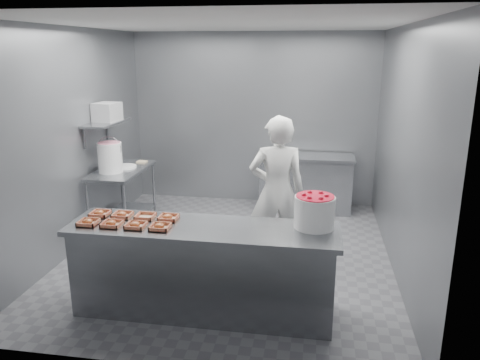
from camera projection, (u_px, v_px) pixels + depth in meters
name	position (u px, v px, depth m)	size (l,w,h in m)	color
floor	(229.00, 254.00, 5.98)	(4.50, 4.50, 0.00)	#4C4C51
ceiling	(228.00, 24.00, 5.22)	(4.50, 4.50, 0.00)	white
wall_back	(254.00, 119.00, 7.73)	(4.00, 0.04, 2.80)	slate
wall_left	(73.00, 141.00, 5.91)	(0.04, 4.50, 2.80)	slate
wall_right	(402.00, 152.00, 5.29)	(0.04, 4.50, 2.80)	slate
service_counter	(204.00, 269.00, 4.57)	(2.60, 0.70, 0.90)	slate
prep_table	(123.00, 190.00, 6.64)	(0.60, 1.20, 0.90)	slate
back_counter	(306.00, 183.00, 7.52)	(1.50, 0.60, 0.90)	slate
wall_shelf	(106.00, 123.00, 6.41)	(0.35, 0.90, 0.03)	slate
tray_0	(88.00, 222.00, 4.50)	(0.19, 0.18, 0.06)	tan
tray_1	(112.00, 224.00, 4.46)	(0.19, 0.18, 0.06)	tan
tray_2	(136.00, 225.00, 4.42)	(0.19, 0.18, 0.06)	tan
tray_3	(160.00, 227.00, 4.38)	(0.19, 0.18, 0.06)	tan
tray_4	(100.00, 213.00, 4.73)	(0.19, 0.18, 0.06)	tan
tray_5	(122.00, 215.00, 4.70)	(0.19, 0.18, 0.06)	tan
tray_6	(145.00, 216.00, 4.66)	(0.19, 0.18, 0.04)	tan
tray_7	(168.00, 217.00, 4.62)	(0.19, 0.18, 0.06)	tan
worker	(277.00, 191.00, 5.52)	(0.66, 0.43, 1.81)	silver
strawberry_tub	(315.00, 211.00, 4.39)	(0.38, 0.38, 0.31)	white
glaze_bucket	(110.00, 157.00, 6.35)	(0.34, 0.32, 0.50)	white
bucket_lid	(125.00, 167.00, 6.64)	(0.33, 0.33, 0.03)	white
rag	(142.00, 162.00, 6.95)	(0.14, 0.12, 0.02)	#CCB28C
appliance	(107.00, 112.00, 6.42)	(0.30, 0.34, 0.25)	gray
paper_stack	(276.00, 153.00, 7.47)	(0.30, 0.22, 0.06)	silver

